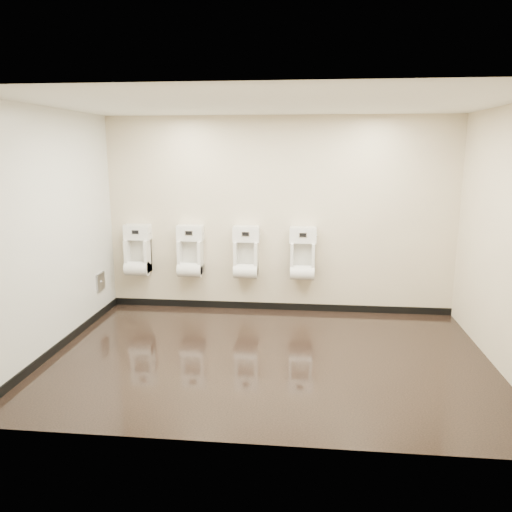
{
  "coord_description": "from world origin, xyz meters",
  "views": [
    {
      "loc": [
        0.42,
        -5.35,
        2.33
      ],
      "look_at": [
        -0.2,
        0.55,
        1.06
      ],
      "focal_mm": 35.0,
      "sensor_mm": 36.0,
      "label": 1
    }
  ],
  "objects": [
    {
      "name": "left_wall",
      "position": [
        -2.5,
        0.0,
        1.4
      ],
      "size": [
        0.02,
        3.5,
        2.8
      ],
      "primitive_type": "cube",
      "color": "beige",
      "rests_on": "ground"
    },
    {
      "name": "tile_overlay_left",
      "position": [
        -2.5,
        0.0,
        1.4
      ],
      "size": [
        0.01,
        3.5,
        2.8
      ],
      "primitive_type": "cube",
      "color": "white",
      "rests_on": "ground"
    },
    {
      "name": "ground",
      "position": [
        0.0,
        0.0,
        0.0
      ],
      "size": [
        5.0,
        3.5,
        0.0
      ],
      "primitive_type": "cube",
      "color": "black",
      "rests_on": "ground"
    },
    {
      "name": "ceiling",
      "position": [
        0.0,
        0.0,
        2.8
      ],
      "size": [
        5.0,
        3.5,
        0.0
      ],
      "primitive_type": "cube",
      "color": "silver"
    },
    {
      "name": "skirting_back",
      "position": [
        0.0,
        1.74,
        0.05
      ],
      "size": [
        5.0,
        0.02,
        0.1
      ],
      "primitive_type": "cube",
      "color": "black",
      "rests_on": "ground"
    },
    {
      "name": "skirting_left",
      "position": [
        -2.49,
        0.0,
        0.05
      ],
      "size": [
        0.02,
        3.5,
        0.1
      ],
      "primitive_type": "cube",
      "color": "black",
      "rests_on": "ground"
    },
    {
      "name": "access_panel",
      "position": [
        -2.48,
        1.2,
        0.5
      ],
      "size": [
        0.04,
        0.25,
        0.25
      ],
      "color": "#9E9EA3",
      "rests_on": "left_wall"
    },
    {
      "name": "urinal_0",
      "position": [
        -2.07,
        1.62,
        0.83
      ],
      "size": [
        0.39,
        0.29,
        0.73
      ],
      "color": "white",
      "rests_on": "back_wall"
    },
    {
      "name": "front_wall",
      "position": [
        0.0,
        -1.75,
        1.4
      ],
      "size": [
        5.0,
        0.02,
        2.8
      ],
      "primitive_type": "cube",
      "color": "beige",
      "rests_on": "ground"
    },
    {
      "name": "urinal_1",
      "position": [
        -1.28,
        1.62,
        0.83
      ],
      "size": [
        0.39,
        0.29,
        0.73
      ],
      "color": "white",
      "rests_on": "back_wall"
    },
    {
      "name": "urinal_2",
      "position": [
        -0.46,
        1.62,
        0.83
      ],
      "size": [
        0.39,
        0.29,
        0.73
      ],
      "color": "white",
      "rests_on": "back_wall"
    },
    {
      "name": "back_wall",
      "position": [
        0.0,
        1.75,
        1.4
      ],
      "size": [
        5.0,
        0.02,
        2.8
      ],
      "primitive_type": "cube",
      "color": "beige",
      "rests_on": "ground"
    },
    {
      "name": "urinal_3",
      "position": [
        0.36,
        1.62,
        0.83
      ],
      "size": [
        0.39,
        0.29,
        0.73
      ],
      "color": "white",
      "rests_on": "back_wall"
    },
    {
      "name": "right_wall",
      "position": [
        2.5,
        0.0,
        1.4
      ],
      "size": [
        0.02,
        3.5,
        2.8
      ],
      "primitive_type": "cube",
      "color": "beige",
      "rests_on": "ground"
    }
  ]
}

